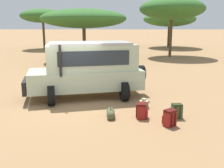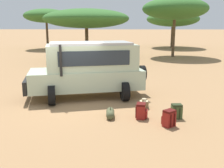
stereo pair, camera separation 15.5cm
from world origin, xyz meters
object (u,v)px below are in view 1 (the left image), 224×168
(duffel_bag_low_black_case, at_px, (143,105))
(acacia_tree_right_mid, at_px, (169,19))
(backpack_beside_front_wheel, at_px, (170,118))
(duffel_bag_soft_canvas, at_px, (111,113))
(safari_vehicle, at_px, (88,68))
(acacia_tree_centre_back, at_px, (172,9))
(backpack_near_rear_wheel, at_px, (142,111))
(backpack_cluster_center, at_px, (177,111))
(acacia_tree_left_mid, at_px, (84,19))
(acacia_tree_far_left, at_px, (43,16))

(duffel_bag_low_black_case, height_order, acacia_tree_right_mid, acacia_tree_right_mid)
(backpack_beside_front_wheel, height_order, duffel_bag_soft_canvas, backpack_beside_front_wheel)
(safari_vehicle, relative_size, acacia_tree_centre_back, 0.86)
(duffel_bag_low_black_case, bearing_deg, backpack_beside_front_wheel, -67.66)
(acacia_tree_centre_back, bearing_deg, backpack_near_rear_wheel, -103.19)
(acacia_tree_centre_back, bearing_deg, backpack_cluster_center, -99.52)
(acacia_tree_left_mid, bearing_deg, acacia_tree_centre_back, 20.99)
(acacia_tree_right_mid, bearing_deg, safari_vehicle, -107.30)
(acacia_tree_far_left, bearing_deg, acacia_tree_right_mid, 9.11)
(duffel_bag_low_black_case, bearing_deg, acacia_tree_left_mid, 106.66)
(backpack_cluster_center, xyz_separation_m, acacia_tree_right_mid, (4.69, 28.63, 3.64))
(acacia_tree_right_mid, bearing_deg, backpack_beside_front_wheel, -99.80)
(safari_vehicle, distance_m, duffel_bag_soft_canvas, 3.11)
(backpack_beside_front_wheel, bearing_deg, backpack_near_rear_wheel, 140.61)
(backpack_cluster_center, relative_size, acacia_tree_right_mid, 0.07)
(acacia_tree_far_left, xyz_separation_m, acacia_tree_right_mid, (16.78, 2.69, -0.37))
(backpack_beside_front_wheel, relative_size, acacia_tree_right_mid, 0.07)
(safari_vehicle, xyz_separation_m, backpack_near_rear_wheel, (2.18, -2.72, -1.03))
(backpack_near_rear_wheel, relative_size, acacia_tree_right_mid, 0.07)
(backpack_beside_front_wheel, distance_m, acacia_tree_centre_back, 19.51)
(acacia_tree_centre_back, bearing_deg, acacia_tree_far_left, 152.16)
(backpack_beside_front_wheel, distance_m, acacia_tree_left_mid, 16.64)
(backpack_near_rear_wheel, xyz_separation_m, acacia_tree_far_left, (-10.87, 25.99, 3.99))
(backpack_beside_front_wheel, height_order, acacia_tree_left_mid, acacia_tree_left_mid)
(safari_vehicle, height_order, duffel_bag_low_black_case, safari_vehicle)
(duffel_bag_soft_canvas, bearing_deg, acacia_tree_centre_back, 73.56)
(acacia_tree_far_left, bearing_deg, acacia_tree_left_mid, -58.35)
(acacia_tree_centre_back, bearing_deg, duffel_bag_low_black_case, -103.56)
(backpack_beside_front_wheel, xyz_separation_m, duffel_bag_low_black_case, (-0.71, 1.72, -0.11))
(backpack_cluster_center, height_order, acacia_tree_right_mid, acacia_tree_right_mid)
(backpack_cluster_center, height_order, acacia_tree_centre_back, acacia_tree_centre_back)
(acacia_tree_left_mid, bearing_deg, acacia_tree_far_left, 121.65)
(acacia_tree_left_mid, height_order, acacia_tree_centre_back, acacia_tree_centre_back)
(backpack_cluster_center, xyz_separation_m, acacia_tree_left_mid, (-5.22, 14.80, 3.43))
(duffel_bag_soft_canvas, height_order, acacia_tree_left_mid, acacia_tree_left_mid)
(acacia_tree_left_mid, bearing_deg, backpack_cluster_center, -70.56)
(backpack_cluster_center, distance_m, duffel_bag_low_black_case, 1.46)
(acacia_tree_far_left, bearing_deg, backpack_cluster_center, -65.01)
(backpack_cluster_center, distance_m, acacia_tree_right_mid, 29.24)
(backpack_beside_front_wheel, bearing_deg, duffel_bag_low_black_case, 112.34)
(acacia_tree_left_mid, xyz_separation_m, acacia_tree_centre_back, (8.23, 3.16, 0.98))
(acacia_tree_far_left, distance_m, acacia_tree_left_mid, 13.09)
(safari_vehicle, bearing_deg, acacia_tree_right_mid, 72.70)
(safari_vehicle, distance_m, backpack_cluster_center, 4.44)
(acacia_tree_left_mid, relative_size, acacia_tree_centre_back, 1.18)
(backpack_near_rear_wheel, xyz_separation_m, duffel_bag_soft_canvas, (-1.08, 0.05, -0.12))
(duffel_bag_low_black_case, relative_size, acacia_tree_far_left, 0.12)
(backpack_beside_front_wheel, bearing_deg, acacia_tree_far_left, 113.69)
(acacia_tree_far_left, bearing_deg, duffel_bag_soft_canvas, -69.32)
(acacia_tree_far_left, bearing_deg, acacia_tree_centre_back, -27.84)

